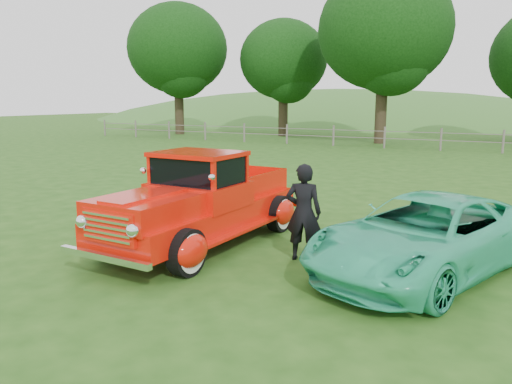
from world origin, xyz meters
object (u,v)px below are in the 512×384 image
at_px(tree_near_west, 385,30).
at_px(man, 303,212).
at_px(red_pickup, 201,203).
at_px(tree_far_west, 178,49).
at_px(teal_sedan, 426,236).
at_px(tree_mid_west, 284,60).

height_order(tree_near_west, man, tree_near_west).
bearing_deg(tree_near_west, red_pickup, -84.19).
height_order(tree_far_west, teal_sedan, tree_far_west).
height_order(tree_far_west, red_pickup, tree_far_west).
distance_m(tree_mid_west, tree_near_west, 8.63).
relative_size(tree_far_west, red_pickup, 1.96).
height_order(tree_near_west, teal_sedan, tree_near_west).
bearing_deg(red_pickup, tree_near_west, 98.70).
distance_m(tree_mid_west, red_pickup, 28.94).
xyz_separation_m(teal_sedan, man, (-1.97, -0.24, 0.22)).
relative_size(red_pickup, teal_sedan, 1.14).
bearing_deg(man, tree_mid_west, -77.89).
distance_m(tree_near_west, man, 24.70).
height_order(teal_sedan, man, man).
distance_m(tree_far_west, tree_mid_west, 8.30).
height_order(tree_mid_west, teal_sedan, tree_mid_west).
bearing_deg(tree_mid_west, man, -64.87).
relative_size(tree_far_west, tree_near_west, 0.95).
xyz_separation_m(tree_far_west, red_pickup, (18.40, -24.58, -5.69)).
relative_size(tree_near_west, teal_sedan, 2.34).
xyz_separation_m(tree_mid_west, tree_near_west, (8.00, -3.00, 1.25)).
bearing_deg(tree_mid_west, tree_near_west, -20.56).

